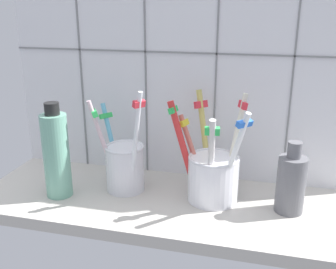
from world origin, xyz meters
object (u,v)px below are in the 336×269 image
at_px(toothbrush_cup_right, 212,173).
at_px(soap_bottle, 56,154).
at_px(ceramic_vase, 291,183).
at_px(toothbrush_cup_left, 124,165).

relative_size(toothbrush_cup_right, soap_bottle, 1.10).
bearing_deg(ceramic_vase, soap_bottle, -174.27).
xyz_separation_m(toothbrush_cup_left, toothbrush_cup_right, (0.15, 0.00, 0.00)).
height_order(toothbrush_cup_left, soap_bottle, toothbrush_cup_left).
xyz_separation_m(toothbrush_cup_right, soap_bottle, (-0.26, -0.05, 0.03)).
xyz_separation_m(toothbrush_cup_left, ceramic_vase, (0.28, -0.01, 0.00)).
bearing_deg(soap_bottle, toothbrush_cup_right, 10.55).
xyz_separation_m(toothbrush_cup_right, ceramic_vase, (0.12, -0.01, 0.00)).
height_order(toothbrush_cup_left, ceramic_vase, toothbrush_cup_left).
relative_size(toothbrush_cup_right, ceramic_vase, 1.55).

